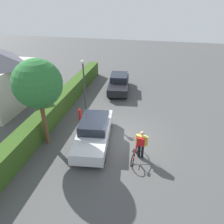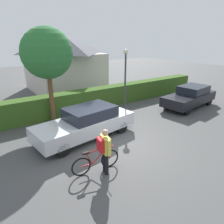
{
  "view_description": "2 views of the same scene",
  "coord_description": "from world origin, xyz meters",
  "px_view_note": "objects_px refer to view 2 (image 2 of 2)",
  "views": [
    {
      "loc": [
        -10.29,
        -1.58,
        7.49
      ],
      "look_at": [
        0.79,
        0.81,
        1.2
      ],
      "focal_mm": 34.54,
      "sensor_mm": 36.0,
      "label": 1
    },
    {
      "loc": [
        -4.65,
        -6.02,
        4.24
      ],
      "look_at": [
        0.01,
        0.58,
        1.32
      ],
      "focal_mm": 32.79,
      "sensor_mm": 36.0,
      "label": 2
    }
  ],
  "objects_px": {
    "tree_kerbside": "(47,54)",
    "fire_hydrant": "(107,110)",
    "parked_car_far": "(190,96)",
    "parked_car_near": "(87,122)",
    "street_lamp": "(125,72)",
    "person_rider": "(104,148)",
    "bicycle": "(96,161)"
  },
  "relations": [
    {
      "from": "parked_car_near",
      "to": "person_rider",
      "type": "xyz_separation_m",
      "value": [
        -0.81,
        -2.71,
        0.25
      ]
    },
    {
      "from": "person_rider",
      "to": "fire_hydrant",
      "type": "relative_size",
      "value": 1.96
    },
    {
      "from": "person_rider",
      "to": "fire_hydrant",
      "type": "bearing_deg",
      "value": 55.26
    },
    {
      "from": "street_lamp",
      "to": "fire_hydrant",
      "type": "height_order",
      "value": "street_lamp"
    },
    {
      "from": "person_rider",
      "to": "tree_kerbside",
      "type": "height_order",
      "value": "tree_kerbside"
    },
    {
      "from": "street_lamp",
      "to": "parked_car_near",
      "type": "bearing_deg",
      "value": -154.58
    },
    {
      "from": "parked_car_far",
      "to": "tree_kerbside",
      "type": "relative_size",
      "value": 0.9
    },
    {
      "from": "tree_kerbside",
      "to": "fire_hydrant",
      "type": "bearing_deg",
      "value": -19.04
    },
    {
      "from": "parked_car_near",
      "to": "person_rider",
      "type": "bearing_deg",
      "value": -106.64
    },
    {
      "from": "person_rider",
      "to": "street_lamp",
      "type": "relative_size",
      "value": 0.43
    },
    {
      "from": "bicycle",
      "to": "person_rider",
      "type": "bearing_deg",
      "value": -56.31
    },
    {
      "from": "parked_car_far",
      "to": "tree_kerbside",
      "type": "bearing_deg",
      "value": 162.52
    },
    {
      "from": "parked_car_far",
      "to": "bicycle",
      "type": "distance_m",
      "value": 8.92
    },
    {
      "from": "bicycle",
      "to": "person_rider",
      "type": "height_order",
      "value": "person_rider"
    },
    {
      "from": "person_rider",
      "to": "bicycle",
      "type": "bearing_deg",
      "value": 123.69
    },
    {
      "from": "street_lamp",
      "to": "fire_hydrant",
      "type": "bearing_deg",
      "value": -177.82
    },
    {
      "from": "person_rider",
      "to": "parked_car_far",
      "type": "bearing_deg",
      "value": 17.91
    },
    {
      "from": "tree_kerbside",
      "to": "person_rider",
      "type": "bearing_deg",
      "value": -92.09
    },
    {
      "from": "parked_car_far",
      "to": "person_rider",
      "type": "distance_m",
      "value": 8.82
    },
    {
      "from": "parked_car_near",
      "to": "street_lamp",
      "type": "height_order",
      "value": "street_lamp"
    },
    {
      "from": "person_rider",
      "to": "tree_kerbside",
      "type": "xyz_separation_m",
      "value": [
        0.19,
        5.29,
        2.6
      ]
    },
    {
      "from": "parked_car_far",
      "to": "fire_hydrant",
      "type": "relative_size",
      "value": 5.34
    },
    {
      "from": "parked_car_near",
      "to": "tree_kerbside",
      "type": "distance_m",
      "value": 3.89
    },
    {
      "from": "bicycle",
      "to": "tree_kerbside",
      "type": "height_order",
      "value": "tree_kerbside"
    },
    {
      "from": "parked_car_near",
      "to": "street_lamp",
      "type": "relative_size",
      "value": 1.29
    },
    {
      "from": "parked_car_far",
      "to": "person_rider",
      "type": "relative_size",
      "value": 2.73
    },
    {
      "from": "parked_car_near",
      "to": "tree_kerbside",
      "type": "xyz_separation_m",
      "value": [
        -0.62,
        2.58,
        2.84
      ]
    },
    {
      "from": "parked_car_far",
      "to": "person_rider",
      "type": "height_order",
      "value": "person_rider"
    },
    {
      "from": "parked_car_near",
      "to": "fire_hydrant",
      "type": "bearing_deg",
      "value": 36.42
    },
    {
      "from": "tree_kerbside",
      "to": "fire_hydrant",
      "type": "xyz_separation_m",
      "value": [
        2.81,
        -0.97,
        -3.14
      ]
    },
    {
      "from": "person_rider",
      "to": "parked_car_near",
      "type": "bearing_deg",
      "value": 73.36
    },
    {
      "from": "tree_kerbside",
      "to": "fire_hydrant",
      "type": "relative_size",
      "value": 5.94
    }
  ]
}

